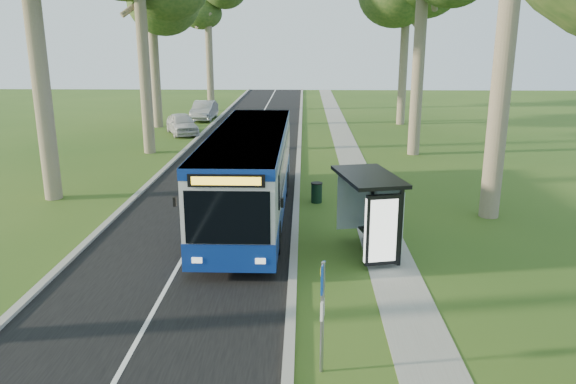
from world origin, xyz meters
The scene contains 12 objects.
ground centered at (0.00, 0.00, 0.00)m, with size 120.00×120.00×0.00m, color #2D5019.
road centered at (-3.50, 10.00, 0.01)m, with size 7.00×100.00×0.02m, color black.
kerb_east centered at (0.00, 10.00, 0.06)m, with size 0.25×100.00×0.12m, color #9E9B93.
kerb_west centered at (-7.00, 10.00, 0.06)m, with size 0.25×100.00×0.12m, color #9E9B93.
centre_line centered at (-3.50, 10.00, 0.02)m, with size 0.12×100.00×0.01m, color white.
footpath centered at (3.00, 10.00, 0.01)m, with size 1.50×100.00×0.02m, color gray.
bus centered at (-1.76, 5.74, 1.73)m, with size 2.68×12.63×3.34m.
bus_stop_sign centered at (0.69, -4.71, 1.54)m, with size 0.11×0.35×2.46m.
bus_shelter centered at (2.47, 1.65, 1.82)m, with size 2.25×3.30×2.59m.
litter_bin centered at (0.84, 7.71, 0.44)m, with size 0.49×0.49×0.86m.
car_white centered at (-8.45, 24.74, 0.75)m, with size 1.76×4.39×1.49m, color silver.
car_silver centered at (-8.12, 32.04, 0.78)m, with size 1.64×4.71×1.55m, color #9B9EA2.
Camera 1 is at (0.29, -15.01, 6.74)m, focal length 35.00 mm.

